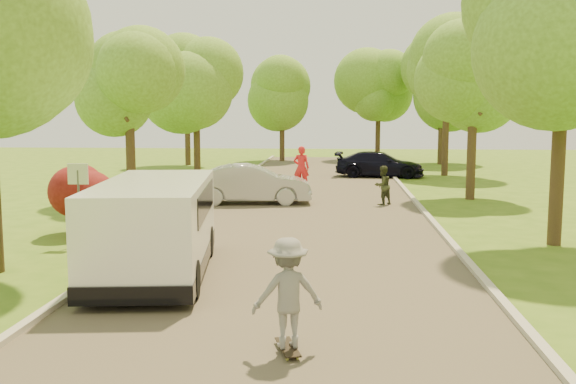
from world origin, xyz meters
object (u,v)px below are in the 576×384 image
(minivan, at_px, (155,226))
(person_striped, at_px, (301,168))
(longboard, at_px, (288,347))
(skateboarder, at_px, (288,293))
(street_sign, at_px, (78,187))
(dark_sedan, at_px, (379,164))
(person_olive, at_px, (383,185))
(silver_sedan, at_px, (251,184))

(minivan, bearing_deg, person_striped, 74.92)
(longboard, height_order, skateboarder, skateboarder)
(street_sign, bearing_deg, dark_sedan, 64.15)
(person_striped, bearing_deg, street_sign, 71.97)
(person_olive, bearing_deg, longboard, 42.06)
(person_olive, bearing_deg, dark_sedan, -132.04)
(minivan, bearing_deg, longboard, -60.57)
(longboard, xyz_separation_m, person_olive, (2.42, 15.39, 0.66))
(silver_sedan, xyz_separation_m, longboard, (2.61, -15.38, -0.67))
(silver_sedan, distance_m, skateboarder, 15.60)
(dark_sedan, relative_size, skateboarder, 2.96)
(minivan, relative_size, person_olive, 3.82)
(dark_sedan, relative_size, longboard, 5.57)
(dark_sedan, height_order, longboard, dark_sedan)
(person_striped, relative_size, person_olive, 1.32)
(longboard, bearing_deg, street_sign, -66.84)
(minivan, bearing_deg, dark_sedan, 67.12)
(person_striped, bearing_deg, skateboarder, 96.47)
(longboard, bearing_deg, minivan, -70.33)
(dark_sedan, xyz_separation_m, skateboarder, (-2.99, -26.09, 0.22))
(minivan, bearing_deg, person_olive, 56.05)
(skateboarder, bearing_deg, street_sign, -66.84)
(longboard, xyz_separation_m, person_striped, (-0.95, 20.21, 0.90))
(dark_sedan, xyz_separation_m, person_olive, (-0.57, -10.70, 0.06))
(silver_sedan, height_order, person_striped, person_striped)
(person_striped, bearing_deg, silver_sedan, 74.74)
(longboard, bearing_deg, skateboarder, 163.25)
(street_sign, height_order, person_olive, street_sign)
(silver_sedan, relative_size, person_olive, 3.07)
(person_striped, bearing_deg, person_olive, 128.74)
(minivan, distance_m, person_olive, 12.41)
(street_sign, height_order, person_striped, street_sign)
(street_sign, relative_size, dark_sedan, 0.45)
(silver_sedan, xyz_separation_m, dark_sedan, (5.60, 10.70, -0.06))
(dark_sedan, bearing_deg, minivan, 169.83)
(silver_sedan, relative_size, skateboarder, 2.85)
(person_olive, bearing_deg, person_striped, -94.06)
(dark_sedan, bearing_deg, person_olive, -177.32)
(minivan, bearing_deg, silver_sedan, 79.96)
(person_olive, bearing_deg, silver_sedan, -38.91)
(street_sign, distance_m, silver_sedan, 8.84)
(silver_sedan, distance_m, person_olive, 5.03)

